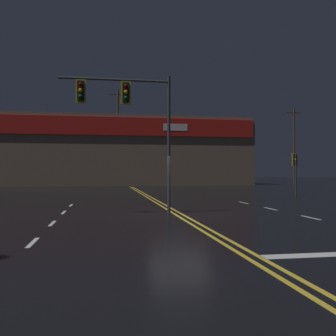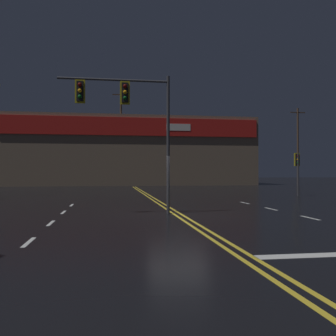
{
  "view_description": "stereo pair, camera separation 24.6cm",
  "coord_description": "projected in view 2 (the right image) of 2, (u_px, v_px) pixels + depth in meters",
  "views": [
    {
      "loc": [
        -3.08,
        -15.39,
        1.8
      ],
      "look_at": [
        0.0,
        2.94,
        2.0
      ],
      "focal_mm": 40.0,
      "sensor_mm": 36.0,
      "label": 1
    },
    {
      "loc": [
        -2.84,
        -15.43,
        1.8
      ],
      "look_at": [
        0.0,
        2.94,
        2.0
      ],
      "focal_mm": 40.0,
      "sensor_mm": 36.0,
      "label": 2
    }
  ],
  "objects": [
    {
      "name": "ground_plane",
      "position": [
        179.0,
        215.0,
        15.66
      ],
      "size": [
        200.0,
        200.0,
        0.0
      ],
      "primitive_type": "plane",
      "color": "black"
    },
    {
      "name": "road_markings",
      "position": [
        210.0,
        219.0,
        14.29
      ],
      "size": [
        14.58,
        60.0,
        0.01
      ],
      "color": "gold",
      "rests_on": "ground"
    },
    {
      "name": "traffic_signal_median",
      "position": [
        125.0,
        107.0,
        15.94
      ],
      "size": [
        4.75,
        0.36,
        5.97
      ],
      "color": "#38383D",
      "rests_on": "ground"
    },
    {
      "name": "traffic_signal_corner_northeast",
      "position": [
        297.0,
        164.0,
        28.16
      ],
      "size": [
        0.42,
        0.36,
        3.24
      ],
      "color": "#38383D",
      "rests_on": "ground"
    },
    {
      "name": "building_backdrop",
      "position": [
        131.0,
        152.0,
        52.99
      ],
      "size": [
        34.03,
        10.23,
        9.27
      ],
      "color": "#7A6651",
      "rests_on": "ground"
    },
    {
      "name": "utility_pole_row",
      "position": [
        134.0,
        142.0,
        48.42
      ],
      "size": [
        48.34,
        0.26,
        12.38
      ],
      "color": "#4C3828",
      "rests_on": "ground"
    }
  ]
}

